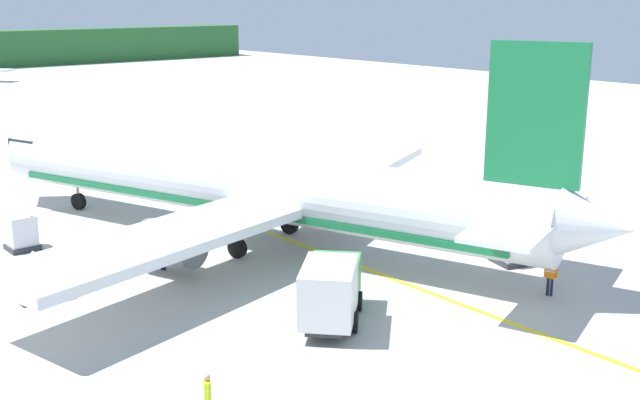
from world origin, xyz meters
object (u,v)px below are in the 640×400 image
object	(u,v)px
cargo_container_far	(33,278)
crew_supervisor	(126,247)
service_truck_fuel	(331,289)
airliner_foreground	(250,186)
crew_loader_right	(551,274)
cargo_container_near	(512,248)
crew_loader_left	(163,252)
cargo_container_mid	(22,232)
crew_marshaller	(207,394)

from	to	relation	value
cargo_container_far	crew_supervisor	world-z (taller)	cargo_container_far
service_truck_fuel	cargo_container_far	world-z (taller)	service_truck_fuel
crew_supervisor	airliner_foreground	bearing A→B (deg)	-8.21
crew_loader_right	crew_supervisor	xyz separation A→B (m)	(-13.29, 17.01, -0.07)
cargo_container_near	crew_loader_left	xyz separation A→B (m)	(-14.73, 11.03, 0.14)
cargo_container_far	airliner_foreground	bearing A→B (deg)	1.70
service_truck_fuel	cargo_container_mid	bearing A→B (deg)	108.94
crew_marshaller	crew_loader_right	xyz separation A→B (m)	(18.54, -0.80, 0.01)
cargo_container_mid	crew_supervisor	distance (m)	7.04
service_truck_fuel	crew_loader_right	bearing A→B (deg)	-23.31
crew_marshaller	crew_loader_right	world-z (taller)	crew_loader_right
cargo_container_far	crew_loader_right	distance (m)	24.41
airliner_foreground	crew_marshaller	bearing A→B (deg)	-129.64
airliner_foreground	cargo_container_mid	distance (m)	13.06
service_truck_fuel	crew_supervisor	distance (m)	13.11
airliner_foreground	crew_supervisor	distance (m)	7.77
cargo_container_near	service_truck_fuel	bearing A→B (deg)	178.68
cargo_container_mid	cargo_container_near	bearing A→B (deg)	-45.28
cargo_container_mid	crew_loader_right	world-z (taller)	cargo_container_mid
cargo_container_far	crew_loader_right	bearing A→B (deg)	-39.65
airliner_foreground	cargo_container_near	xyz separation A→B (m)	(8.48, -11.92, -2.53)
crew_loader_left	cargo_container_near	bearing A→B (deg)	-36.83
service_truck_fuel	crew_loader_left	distance (m)	10.98
airliner_foreground	crew_supervisor	bearing A→B (deg)	171.79
cargo_container_mid	crew_loader_right	distance (m)	28.54
airliner_foreground	crew_loader_right	xyz separation A→B (m)	(5.98, -15.96, -2.33)
crew_supervisor	cargo_container_near	bearing A→B (deg)	-39.40
airliner_foreground	cargo_container_far	bearing A→B (deg)	-178.30
cargo_container_near	crew_marshaller	world-z (taller)	cargo_container_near
crew_supervisor	cargo_container_mid	bearing A→B (deg)	117.45
crew_loader_left	service_truck_fuel	bearing A→B (deg)	-78.47
cargo_container_near	crew_marshaller	size ratio (longest dim) A/B	1.24
crew_loader_right	cargo_container_far	bearing A→B (deg)	140.35
cargo_container_mid	service_truck_fuel	bearing A→B (deg)	-71.06
cargo_container_near	crew_loader_left	size ratio (longest dim) A/B	1.29
crew_marshaller	crew_supervisor	distance (m)	17.04
cargo_container_mid	crew_loader_left	distance (m)	9.25
airliner_foreground	service_truck_fuel	xyz separation A→B (m)	(-4.06, -11.63, -1.80)
crew_supervisor	crew_marshaller	bearing A→B (deg)	-107.93
airliner_foreground	service_truck_fuel	bearing A→B (deg)	-109.25
airliner_foreground	crew_supervisor	size ratio (longest dim) A/B	24.00
crew_marshaller	crew_loader_left	xyz separation A→B (m)	(6.31, 14.27, -0.04)
crew_marshaller	crew_supervisor	size ratio (longest dim) A/B	1.05
cargo_container_far	crew_marshaller	distance (m)	14.78
airliner_foreground	crew_marshaller	world-z (taller)	airliner_foreground
cargo_container_near	cargo_container_far	distance (m)	24.21
cargo_container_mid	crew_marshaller	size ratio (longest dim) A/B	1.19
cargo_container_mid	crew_marshaller	world-z (taller)	cargo_container_mid
cargo_container_far	crew_loader_right	size ratio (longest dim) A/B	1.16
crew_marshaller	crew_loader_left	distance (m)	15.60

